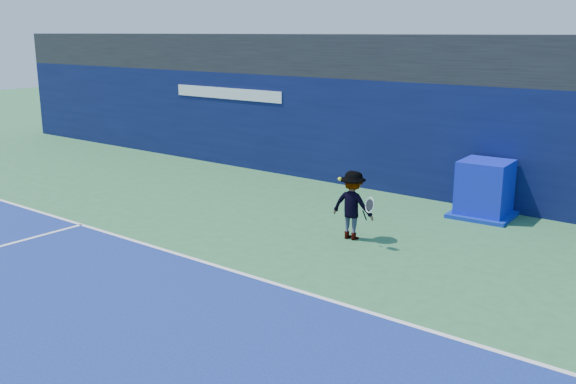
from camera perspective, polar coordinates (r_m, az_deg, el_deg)
name	(u,v)px	position (r m, az deg, el deg)	size (l,w,h in m)	color
ground	(107,335)	(9.87, -15.75, -12.15)	(80.00, 80.00, 0.00)	#316E3E
baseline	(246,275)	(11.69, -3.79, -7.34)	(24.00, 0.10, 0.01)	white
stadium_band	(455,57)	(18.13, 14.61, 11.50)	(36.00, 3.00, 1.20)	black
back_wall_assembly	(434,140)	(17.43, 12.84, 4.56)	(36.00, 1.03, 3.00)	#0A113A
equipment_cart	(484,191)	(15.85, 17.07, 0.08)	(1.48, 1.48, 1.34)	#0D19BC
tennis_player	(353,205)	(13.52, 5.77, -1.18)	(1.21, 0.67, 1.47)	silver
tennis_ball	(340,179)	(13.44, 4.61, 1.17)	(0.08, 0.08, 0.08)	#DDED1A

